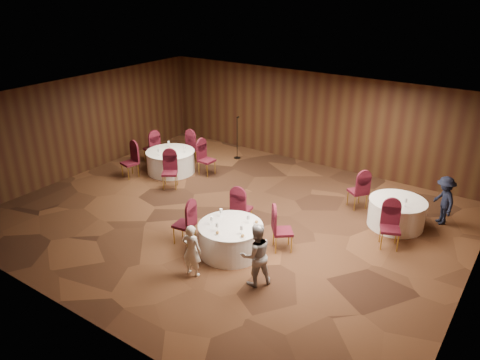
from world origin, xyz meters
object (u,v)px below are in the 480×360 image
Objects in this scene: table_right at (396,213)px; woman_a at (192,250)px; table_main at (231,239)px; man_c at (444,200)px; table_left at (171,161)px; woman_b at (256,255)px; mic_stand at (237,146)px.

woman_a is at bearing -122.14° from table_right.
man_c is at bearing 49.14° from table_main.
woman_b is at bearing -32.34° from table_left.
table_main is 1.40m from woman_b.
table_left is at bearing -52.24° from woman_a.
mic_stand reaches higher than man_c.
man_c is at bearing 41.23° from table_right.
woman_b reaches higher than man_c.
woman_b is at bearing -30.91° from table_main.
table_main is 1.27m from woman_a.
woman_a is at bearing -72.69° from man_c.
mic_stand is at bearing -104.58° from woman_b.
woman_b is 5.73m from man_c.
table_left is 1.21× the size of man_c.
man_c is (2.64, 5.09, -0.04)m from woman_b.
woman_a is at bearing -43.28° from table_left.
table_right is at bearing -164.09° from woman_b.
man_c reaches higher than table_main.
woman_a is 0.87× the size of woman_b.
table_left is 7.48m from table_right.
woman_a is 6.88m from man_c.
table_right is 1.10× the size of man_c.
mic_stand is at bearing -71.84° from woman_a.
table_right is at bearing 4.61° from table_left.
mic_stand is 7.61m from woman_b.
table_right is 4.59m from woman_b.
table_left is at bearing -84.82° from woman_b.
woman_b is at bearing -111.61° from table_right.
mic_stand is at bearing 164.65° from table_right.
woman_a is 0.93× the size of man_c.
table_left is 1.10× the size of table_right.
man_c is (7.31, -0.91, 0.22)m from mic_stand.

